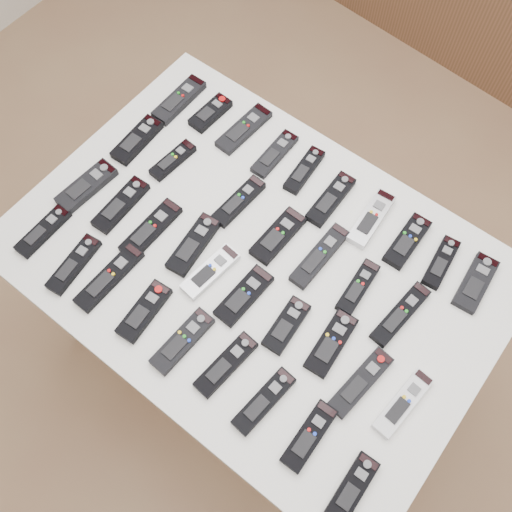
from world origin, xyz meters
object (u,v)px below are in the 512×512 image
Objects in this scene: remote_1 at (210,113)px; remote_27 at (43,231)px; remote_15 at (358,287)px; remote_24 at (331,343)px; remote_30 at (144,311)px; remote_3 at (275,154)px; remote_31 at (182,341)px; remote_35 at (352,488)px; remote_26 at (403,403)px; remote_5 at (331,199)px; remote_22 at (244,296)px; remote_9 at (476,283)px; remote_10 at (137,140)px; remote_25 at (361,382)px; remote_12 at (239,201)px; remote_17 at (87,186)px; remote_2 at (244,129)px; remote_13 at (278,236)px; remote_16 at (400,314)px; remote_29 at (109,277)px; remote_6 at (371,219)px; remote_21 at (210,272)px; remote_32 at (226,364)px; remote_11 at (173,160)px; table at (256,269)px; remote_19 at (151,229)px; remote_0 at (179,100)px; remote_34 at (309,436)px; remote_7 at (407,241)px; remote_8 at (441,262)px; remote_14 at (320,256)px; remote_23 at (286,325)px; remote_28 at (74,264)px; remote_20 at (194,244)px; remote_33 at (264,401)px.

remote_1 is 0.83× the size of remote_27.
remote_15 is 0.92× the size of remote_24.
remote_3 is at bearing 87.79° from remote_30.
remote_35 is (0.51, -0.02, -0.00)m from remote_31.
remote_35 is (0.01, -0.22, 0.00)m from remote_26.
remote_5 is 0.37m from remote_22.
remote_9 is 1.01m from remote_10.
remote_25 and remote_26 have the same top height.
remote_12 is 0.42m from remote_17.
remote_26 is (0.10, 0.02, 0.00)m from remote_25.
remote_27 is (-0.34, -0.58, 0.00)m from remote_3.
remote_1 reaches higher than remote_2.
remote_17 reaches higher than remote_13.
remote_29 is at bearing -144.60° from remote_16.
remote_10 is 0.83× the size of remote_29.
remote_6 reaches higher than remote_21.
remote_24 is 0.26m from remote_32.
remote_2 is 0.37m from remote_13.
remote_11 is 0.83× the size of remote_26.
remote_19 is at bearing -159.08° from table.
remote_0 and remote_10 have the same top height.
remote_25 is (0.39, -0.11, 0.07)m from table.
remote_34 is at bearing -34.25° from remote_1.
remote_30 is (0.13, -0.01, 0.00)m from remote_29.
remote_31 is (-0.29, -0.57, 0.00)m from remote_7.
remote_0 is 1.25× the size of remote_8.
remote_11 is 0.50m from remote_14.
remote_23 reaches higher than remote_21.
remote_28 is 1.06× the size of remote_34.
remote_6 is 1.10× the size of remote_7.
remote_9 is 0.22m from remote_16.
remote_12 is 0.90× the size of remote_19.
remote_21 is at bearing -132.03° from remote_14.
table is 6.96× the size of remote_26.
remote_21 is at bearing -110.08° from remote_13.
table is 0.30m from remote_31.
remote_8 is at bearing 26.10° from remote_20.
remote_27 is at bearing -121.08° from remote_3.
remote_17 is at bearing -117.12° from remote_11.
remote_5 reaches higher than remote_22.
remote_24 is 0.36m from remote_31.
remote_3 is 0.90m from remote_35.
remote_35 is (0.63, -0.02, -0.00)m from remote_30.
remote_23 is at bearing -15.48° from remote_11.
remote_2 is at bearing 153.82° from remote_15.
remote_32 is (0.38, 0.01, 0.00)m from remote_29.
remote_25 is 0.23m from remote_33.
remote_23 is at bearing 0.80° from remote_19.
remote_12 and remote_20 have the same top height.
remote_13 is at bearing 127.79° from remote_33.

